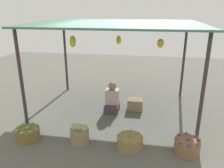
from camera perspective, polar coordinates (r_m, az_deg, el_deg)
ground_plane at (r=5.98m, az=0.98°, el=-6.66°), size 14.00×14.00×0.00m
market_stall_structure at (r=5.40m, az=1.07°, el=13.89°), size 3.86×2.86×2.24m
vendor_person at (r=5.84m, az=0.04°, el=-4.06°), size 0.36×0.44×0.78m
basket_green_apples at (r=5.05m, az=-20.48°, el=-11.61°), size 0.48×0.48×0.29m
basket_cabbages at (r=4.64m, az=-8.18°, el=-12.49°), size 0.37×0.37×0.42m
basket_green_chilies at (r=4.51m, az=4.52°, el=-14.41°), size 0.50×0.50×0.26m
basket_purple_onions at (r=4.56m, az=18.41°, el=-14.62°), size 0.47×0.47×0.33m
wooden_crate_near_vendor at (r=6.01m, az=5.88°, el=-5.08°), size 0.39×0.34×0.29m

